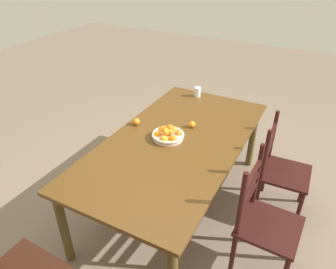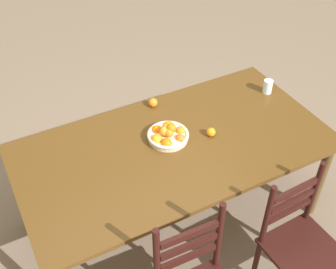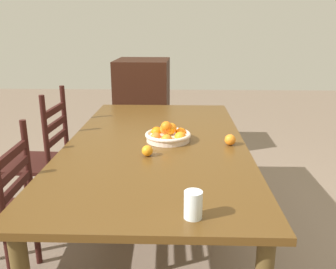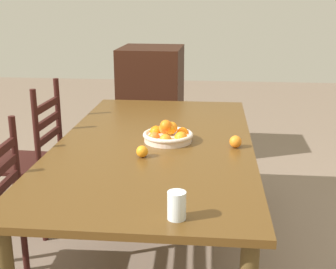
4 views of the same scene
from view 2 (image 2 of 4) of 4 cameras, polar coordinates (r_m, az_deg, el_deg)
name	(u,v)px [view 2 (image 2 of 4)]	position (r m, az deg, el deg)	size (l,w,h in m)	color
ground_plane	(174,214)	(3.35, 0.77, -10.67)	(12.00, 12.00, 0.00)	#796655
dining_table	(175,153)	(2.86, 0.89, -2.46)	(2.07, 1.08, 0.73)	#543615
chair_by_cabinet	(299,243)	(2.78, 17.19, -13.80)	(0.43, 0.43, 0.92)	black
fruit_bowl	(168,135)	(2.82, -0.04, -0.03)	(0.28, 0.28, 0.13)	beige
orange_loose_0	(153,103)	(3.11, -2.03, 4.30)	(0.07, 0.07, 0.07)	orange
orange_loose_1	(211,132)	(2.87, 5.80, 0.32)	(0.06, 0.06, 0.06)	orange
drinking_glass	(268,87)	(3.33, 13.25, 6.29)	(0.07, 0.07, 0.11)	silver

